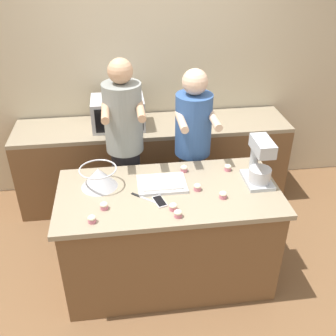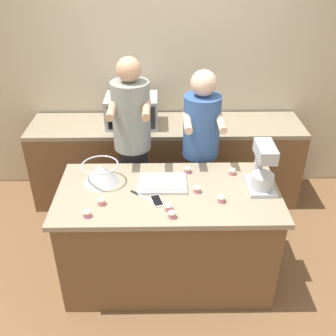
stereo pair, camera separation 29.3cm
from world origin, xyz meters
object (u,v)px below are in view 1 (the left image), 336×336
(stand_mixer, at_px, (260,164))
(mixing_bowl, at_px, (99,177))
(knife, at_px, (142,197))
(cell_phone, at_px, (160,201))
(cupcake_5, at_px, (92,219))
(cupcake_2, at_px, (197,187))
(cupcake_3, at_px, (228,167))
(cupcake_6, at_px, (104,206))
(baking_tray, at_px, (162,183))
(cupcake_4, at_px, (178,213))
(cupcake_0, at_px, (184,168))
(cupcake_7, at_px, (223,195))
(microwave_oven, at_px, (118,113))
(person_right, at_px, (192,152))
(person_left, at_px, (125,151))
(cupcake_1, at_px, (174,207))

(stand_mixer, height_order, mixing_bowl, stand_mixer)
(mixing_bowl, xyz_separation_m, knife, (0.32, -0.20, -0.08))
(cell_phone, height_order, cupcake_5, cupcake_5)
(cupcake_2, height_order, cupcake_5, same)
(cupcake_3, bearing_deg, cupcake_6, -158.66)
(stand_mixer, relative_size, knife, 2.10)
(baking_tray, bearing_deg, cupcake_4, -80.90)
(baking_tray, distance_m, cupcake_0, 0.27)
(cupcake_3, bearing_deg, cupcake_2, -140.72)
(cupcake_4, bearing_deg, mixing_bowl, 140.08)
(stand_mixer, relative_size, cupcake_7, 6.57)
(cupcake_6, bearing_deg, cupcake_5, -120.00)
(microwave_oven, bearing_deg, cupcake_3, -48.24)
(person_right, bearing_deg, cupcake_4, -106.64)
(cell_phone, distance_m, knife, 0.14)
(microwave_oven, bearing_deg, baking_tray, -74.93)
(person_right, xyz_separation_m, baking_tray, (-0.34, -0.53, 0.04))
(person_left, relative_size, cupcake_7, 30.41)
(microwave_oven, xyz_separation_m, cupcake_4, (0.37, -1.53, -0.12))
(person_right, height_order, mixing_bowl, person_right)
(cupcake_1, relative_size, cupcake_5, 1.00)
(cupcake_1, xyz_separation_m, cupcake_5, (-0.57, -0.06, 0.00))
(cupcake_6, bearing_deg, person_left, 76.72)
(mixing_bowl, bearing_deg, cupcake_6, -82.70)
(cupcake_1, height_order, cupcake_7, same)
(cupcake_1, distance_m, cupcake_7, 0.39)
(stand_mixer, height_order, cell_phone, stand_mixer)
(baking_tray, bearing_deg, person_right, 56.97)
(person_right, relative_size, cupcake_1, 28.51)
(mixing_bowl, relative_size, cupcake_4, 5.06)
(person_left, xyz_separation_m, baking_tray, (0.26, -0.53, -0.02))
(cupcake_5, bearing_deg, person_right, 46.47)
(mixing_bowl, relative_size, cell_phone, 1.83)
(cupcake_2, bearing_deg, microwave_oven, 114.73)
(knife, relative_size, cupcake_4, 3.13)
(person_left, distance_m, microwave_oven, 0.61)
(person_right, bearing_deg, knife, -127.13)
(cupcake_1, height_order, cupcake_5, same)
(cupcake_3, xyz_separation_m, cupcake_4, (-0.50, -0.55, 0.00))
(cupcake_0, bearing_deg, cupcake_4, -103.48)
(stand_mixer, bearing_deg, cupcake_2, -173.98)
(cupcake_6, bearing_deg, mixing_bowl, 97.30)
(person_left, xyz_separation_m, cupcake_3, (0.83, -0.38, -0.01))
(person_right, height_order, cupcake_1, person_right)
(baking_tray, height_order, cupcake_0, cupcake_0)
(mixing_bowl, height_order, cupcake_7, mixing_bowl)
(baking_tray, bearing_deg, cupcake_6, -151.04)
(cupcake_0, distance_m, cupcake_5, 0.92)
(mixing_bowl, xyz_separation_m, cupcake_5, (-0.04, -0.44, -0.06))
(person_left, xyz_separation_m, cupcake_1, (0.31, -0.85, -0.01))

